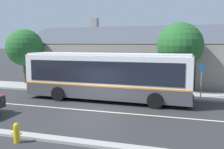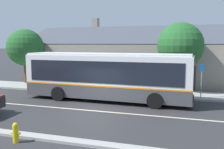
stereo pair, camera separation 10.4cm
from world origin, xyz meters
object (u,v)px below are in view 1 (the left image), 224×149
at_px(bench_by_building, 58,83).
at_px(street_tree_primary, 180,46).
at_px(bench_down_street, 109,86).
at_px(street_tree_secondary, 25,48).
at_px(bus_stop_sign, 201,77).
at_px(transit_bus, 107,75).
at_px(fire_hydrant, 17,132).

distance_m(bench_by_building, street_tree_primary, 10.69).
bearing_deg(bench_down_street, street_tree_secondary, 168.56).
xyz_separation_m(bench_by_building, bench_down_street, (4.59, 0.04, 0.01)).
bearing_deg(bench_down_street, bus_stop_sign, -3.81).
relative_size(bench_down_street, street_tree_primary, 0.33).
height_order(bench_by_building, bench_down_street, same).
bearing_deg(street_tree_secondary, transit_bus, -24.09).
relative_size(bench_by_building, bench_down_street, 0.90).
bearing_deg(bench_by_building, street_tree_primary, 9.89).
height_order(bench_by_building, street_tree_primary, street_tree_primary).
height_order(bench_by_building, bus_stop_sign, bus_stop_sign).
xyz_separation_m(street_tree_primary, street_tree_secondary, (-14.61, 0.15, -0.23)).
relative_size(transit_bus, fire_hydrant, 14.08).
xyz_separation_m(bench_by_building, street_tree_primary, (10.04, 1.75, 3.25)).
xyz_separation_m(bench_by_building, bus_stop_sign, (11.64, -0.42, 1.07)).
height_order(transit_bus, bus_stop_sign, transit_bus).
distance_m(fire_hydrant, bus_stop_sign, 12.87).
relative_size(transit_bus, bench_by_building, 7.04).
height_order(transit_bus, bench_by_building, transit_bus).
distance_m(street_tree_primary, street_tree_secondary, 14.61).
bearing_deg(street_tree_secondary, bus_stop_sign, -8.16).
bearing_deg(bus_stop_sign, transit_bus, -161.72).
relative_size(transit_bus, street_tree_primary, 2.06).
bearing_deg(street_tree_secondary, bench_down_street, -11.44).
bearing_deg(bus_stop_sign, street_tree_primary, 126.39).
bearing_deg(transit_bus, street_tree_primary, 42.03).
distance_m(bench_down_street, bus_stop_sign, 7.14).
xyz_separation_m(bench_down_street, street_tree_secondary, (-9.17, 1.85, 3.01)).
xyz_separation_m(bench_down_street, bus_stop_sign, (7.05, -0.47, 1.06)).
xyz_separation_m(street_tree_primary, fire_hydrant, (-5.90, -12.57, -3.39)).
distance_m(transit_bus, fire_hydrant, 8.49).
bearing_deg(bus_stop_sign, fire_hydrant, -125.81).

